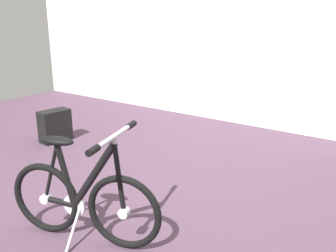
% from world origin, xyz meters
% --- Properties ---
extents(ground_plane, '(7.81, 7.81, 0.00)m').
position_xyz_m(ground_plane, '(0.00, 0.00, 0.00)').
color(ground_plane, '#473342').
extents(back_wall, '(7.81, 0.10, 2.83)m').
position_xyz_m(back_wall, '(0.00, 2.22, 1.41)').
color(back_wall, white).
rests_on(back_wall, ground_plane).
extents(folding_bike_foreground, '(0.95, 0.52, 0.70)m').
position_xyz_m(folding_bike_foreground, '(-0.18, -0.59, 0.27)').
color(folding_bike_foreground, black).
rests_on(folding_bike_foreground, ground_plane).
extents(backpack_on_floor, '(0.23, 0.33, 0.33)m').
position_xyz_m(backpack_on_floor, '(-1.76, 0.48, 0.16)').
color(backpack_on_floor, black).
rests_on(backpack_on_floor, ground_plane).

